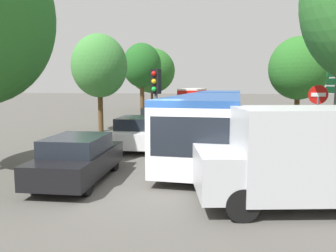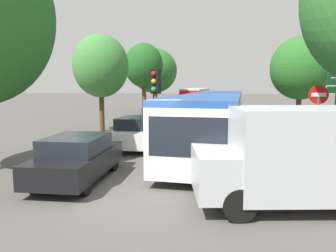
{
  "view_description": "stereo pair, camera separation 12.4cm",
  "coord_description": "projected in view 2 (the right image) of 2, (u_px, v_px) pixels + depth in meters",
  "views": [
    {
      "loc": [
        2.34,
        -8.23,
        2.82
      ],
      "look_at": [
        0.2,
        4.51,
        1.2
      ],
      "focal_mm": 35.0,
      "sensor_mm": 36.0,
      "label": 1
    },
    {
      "loc": [
        2.46,
        -8.21,
        2.82
      ],
      "look_at": [
        0.2,
        4.51,
        1.2
      ],
      "focal_mm": 35.0,
      "sensor_mm": 36.0,
      "label": 2
    }
  ],
  "objects": [
    {
      "name": "articulated_bus",
      "position": [
        215.0,
        114.0,
        16.23
      ],
      "size": [
        3.24,
        16.41,
        2.42
      ],
      "rotation": [
        0.0,
        0.0,
        -1.62
      ],
      "color": "silver",
      "rests_on": "ground"
    },
    {
      "name": "queued_car_navy",
      "position": [
        174.0,
        113.0,
        24.69
      ],
      "size": [
        1.99,
        4.31,
        1.47
      ],
      "rotation": [
        0.0,
        0.0,
        1.62
      ],
      "color": "navy",
      "rests_on": "ground"
    },
    {
      "name": "queued_car_white",
      "position": [
        138.0,
        132.0,
        14.74
      ],
      "size": [
        1.9,
        4.11,
        1.4
      ],
      "rotation": [
        0.0,
        0.0,
        1.62
      ],
      "color": "white",
      "rests_on": "ground"
    },
    {
      "name": "queued_car_tan",
      "position": [
        179.0,
        108.0,
        30.43
      ],
      "size": [
        1.89,
        4.09,
        1.39
      ],
      "rotation": [
        0.0,
        0.0,
        1.62
      ],
      "color": "tan",
      "rests_on": "ground"
    },
    {
      "name": "queued_car_green",
      "position": [
        159.0,
        119.0,
        19.88
      ],
      "size": [
        2.03,
        4.4,
        1.5
      ],
      "rotation": [
        0.0,
        0.0,
        1.62
      ],
      "color": "#236638",
      "rests_on": "ground"
    },
    {
      "name": "tree_left_mid",
      "position": [
        102.0,
        68.0,
        19.67
      ],
      "size": [
        3.33,
        3.33,
        5.85
      ],
      "color": "#51381E",
      "rests_on": "ground"
    },
    {
      "name": "white_van",
      "position": [
        312.0,
        154.0,
        7.52
      ],
      "size": [
        5.28,
        2.87,
        2.31
      ],
      "rotation": [
        0.0,
        0.0,
        3.33
      ],
      "color": "#B7BABF",
      "rests_on": "ground"
    },
    {
      "name": "no_entry_sign",
      "position": [
        318.0,
        111.0,
        12.02
      ],
      "size": [
        0.7,
        0.08,
        2.82
      ],
      "rotation": [
        0.0,
        0.0,
        -1.57
      ],
      "color": "#56595E",
      "rests_on": "ground"
    },
    {
      "name": "tree_right_mid",
      "position": [
        301.0,
        70.0,
        19.98
      ],
      "size": [
        3.61,
        3.61,
        5.77
      ],
      "color": "#51381E",
      "rests_on": "ground"
    },
    {
      "name": "traffic_light",
      "position": [
        155.0,
        94.0,
        12.02
      ],
      "size": [
        0.38,
        0.4,
        3.4
      ],
      "rotation": [
        0.0,
        0.0,
        -1.88
      ],
      "color": "#56595E",
      "rests_on": "ground"
    },
    {
      "name": "city_bus_rear",
      "position": [
        196.0,
        96.0,
        44.56
      ],
      "size": [
        3.03,
        11.07,
        2.36
      ],
      "rotation": [
        0.0,
        0.0,
        1.52
      ],
      "color": "red",
      "rests_on": "ground"
    },
    {
      "name": "ground_plane",
      "position": [
        131.0,
        191.0,
        8.8
      ],
      "size": [
        200.0,
        200.0,
        0.0
      ],
      "primitive_type": "plane",
      "color": "#4F4C47"
    },
    {
      "name": "tree_left_far",
      "position": [
        144.0,
        66.0,
        29.59
      ],
      "size": [
        3.49,
        3.49,
        6.58
      ],
      "color": "#51381E",
      "rests_on": "ground"
    },
    {
      "name": "queued_car_black",
      "position": [
        78.0,
        158.0,
        9.63
      ],
      "size": [
        1.82,
        3.96,
        1.35
      ],
      "rotation": [
        0.0,
        0.0,
        1.62
      ],
      "color": "black",
      "rests_on": "ground"
    },
    {
      "name": "tree_left_distant",
      "position": [
        154.0,
        71.0,
        36.78
      ],
      "size": [
        5.18,
        5.18,
        6.93
      ],
      "color": "#51381E",
      "rests_on": "ground"
    }
  ]
}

